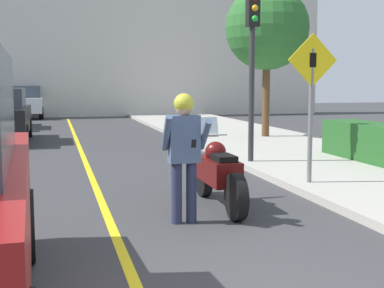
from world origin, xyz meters
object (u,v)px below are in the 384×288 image
(street_tree, at_px, (267,28))
(parked_car_white, at_px, (25,102))
(motorcycle, at_px, (218,173))
(crossing_sign, at_px, (311,94))
(person_biker, at_px, (184,144))
(traffic_light, at_px, (252,44))

(street_tree, xyz_separation_m, parked_car_white, (-8.06, 13.22, -2.70))
(street_tree, relative_size, parked_car_white, 1.14)
(motorcycle, height_order, crossing_sign, crossing_sign)
(person_biker, bearing_deg, crossing_sign, 31.61)
(crossing_sign, distance_m, traffic_light, 2.80)
(person_biker, relative_size, crossing_sign, 0.67)
(motorcycle, xyz_separation_m, crossing_sign, (1.93, 0.86, 1.16))
(motorcycle, xyz_separation_m, parked_car_white, (-3.80, 21.76, 0.34))
(person_biker, xyz_separation_m, parked_car_white, (-3.09, 22.52, -0.20))
(person_biker, bearing_deg, motorcycle, 47.24)
(traffic_light, distance_m, parked_car_white, 19.23)
(motorcycle, relative_size, street_tree, 0.48)
(motorcycle, relative_size, person_biker, 1.32)
(motorcycle, bearing_deg, crossing_sign, 23.94)
(traffic_light, relative_size, street_tree, 0.77)
(traffic_light, bearing_deg, street_tree, 64.51)
(traffic_light, bearing_deg, person_biker, -121.06)
(traffic_light, xyz_separation_m, street_tree, (2.42, 5.07, 0.87))
(traffic_light, bearing_deg, motorcycle, -117.96)
(person_biker, distance_m, traffic_light, 5.20)
(person_biker, bearing_deg, street_tree, 61.91)
(crossing_sign, xyz_separation_m, street_tree, (2.33, 7.68, 1.89))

